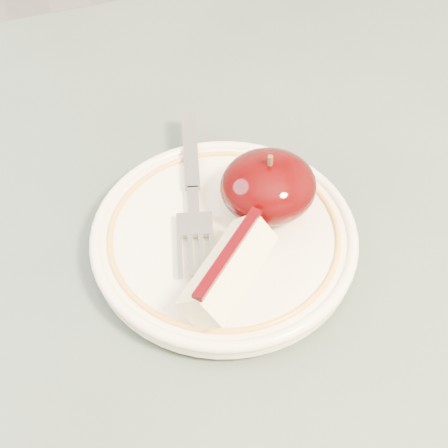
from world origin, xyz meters
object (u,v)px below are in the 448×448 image
object	(u,v)px
plate	(224,236)
fork	(193,190)
apple_half	(268,186)
table	(241,384)

from	to	relation	value
plate	fork	bearing A→B (deg)	102.24
apple_half	fork	world-z (taller)	apple_half
table	plate	distance (m)	0.12
plate	apple_half	size ratio (longest dim) A/B	2.74
fork	plate	bearing A→B (deg)	-152.31
plate	fork	xyz separation A→B (m)	(-0.01, 0.05, 0.01)
plate	apple_half	distance (m)	0.05
table	fork	distance (m)	0.16
table	fork	size ratio (longest dim) A/B	5.10
apple_half	plate	bearing A→B (deg)	-161.10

